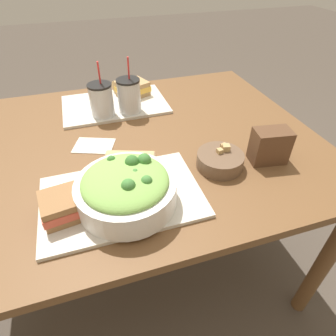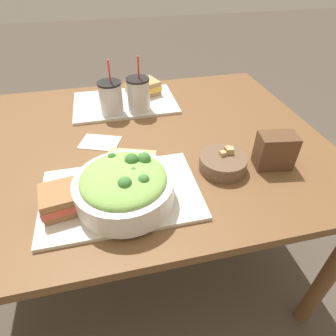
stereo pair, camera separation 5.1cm
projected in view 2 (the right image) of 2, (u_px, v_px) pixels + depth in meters
name	position (u px, v px, depth m)	size (l,w,h in m)	color
ground_plane	(145.00, 255.00, 1.53)	(12.00, 12.00, 0.00)	#4C4238
dining_table	(136.00, 158.00, 1.11)	(1.42, 1.07, 0.76)	brown
tray_near	(121.00, 194.00, 0.82)	(0.45, 0.30, 0.01)	beige
tray_far	(124.00, 103.00, 1.28)	(0.45, 0.30, 0.01)	beige
salad_bowl	(124.00, 186.00, 0.76)	(0.27, 0.27, 0.12)	white
soup_bowl	(223.00, 162.00, 0.90)	(0.15, 0.15, 0.07)	brown
sandwich_near	(68.00, 198.00, 0.76)	(0.16, 0.12, 0.06)	olive
baguette_near	(134.00, 159.00, 0.89)	(0.16, 0.11, 0.06)	tan
sandwich_far	(144.00, 88.00, 1.32)	(0.16, 0.15, 0.06)	tan
baguette_far	(137.00, 84.00, 1.36)	(0.13, 0.10, 0.06)	tan
drink_cup_dark	(111.00, 99.00, 1.16)	(0.10, 0.10, 0.22)	silver
drink_cup_red	(139.00, 95.00, 1.18)	(0.10, 0.10, 0.23)	silver
chip_bag	(275.00, 151.00, 0.90)	(0.13, 0.09, 0.12)	brown
napkin_folded	(100.00, 142.00, 1.04)	(0.17, 0.14, 0.00)	silver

